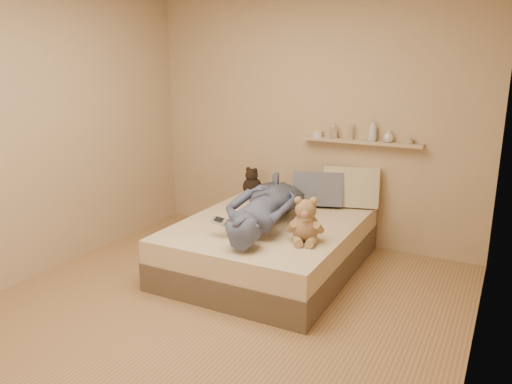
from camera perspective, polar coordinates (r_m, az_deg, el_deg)
The scene contains 10 objects.
room at distance 3.58m, azimuth -4.86°, elevation 5.36°, with size 3.80×3.80×3.80m.
bed at distance 4.65m, azimuth 1.61°, elevation -6.08°, with size 1.50×1.90×0.45m.
game_console at distance 4.17m, azimuth -4.23°, elevation -3.28°, with size 0.17×0.10×0.05m.
teddy_bear at distance 4.06m, azimuth 5.65°, elevation -3.58°, with size 0.30×0.32×0.38m.
dark_plush at distance 5.40m, azimuth -0.45°, elevation 0.97°, with size 0.21×0.21×0.32m.
pillow_cream at distance 5.09m, azimuth 10.78°, elevation 0.57°, with size 0.55×0.16×0.40m, color beige.
pillow_grey at distance 5.06m, azimuth 7.07°, elevation 0.29°, with size 0.50×0.14×0.34m, color slate.
person at distance 4.46m, azimuth 1.20°, elevation -1.34°, with size 0.58×1.59×0.38m, color #4E5B7B.
wall_shelf at distance 5.06m, azimuth 11.91°, elevation 5.63°, with size 1.20×0.12×0.03m, color tan.
shelf_bottles at distance 5.04m, azimuth 12.26°, elevation 6.62°, with size 1.00×0.14×0.22m.
Camera 1 is at (1.90, -2.97, 1.90)m, focal length 35.00 mm.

